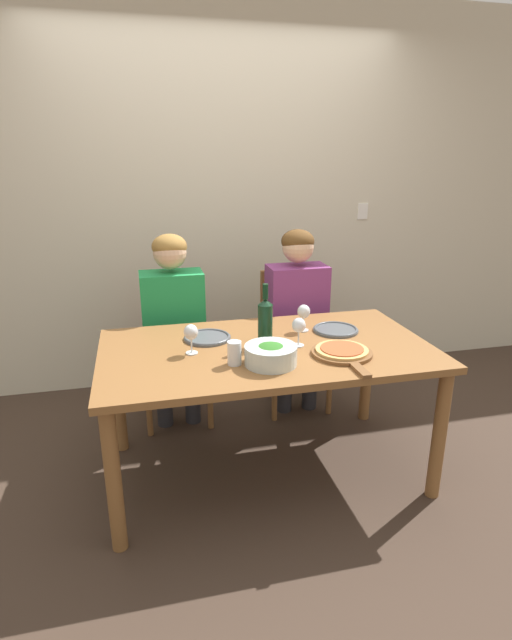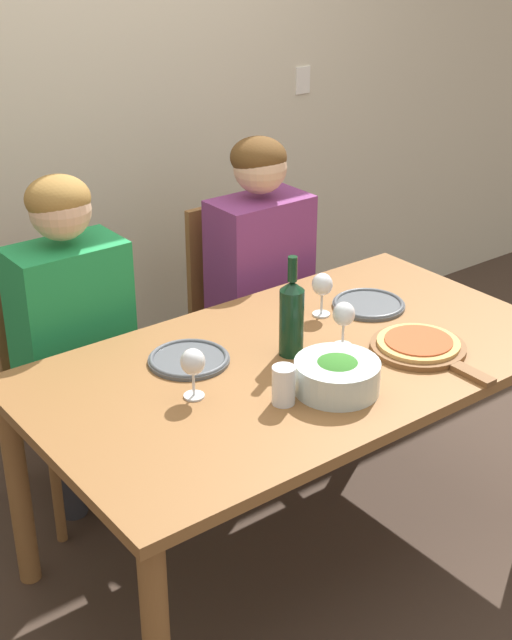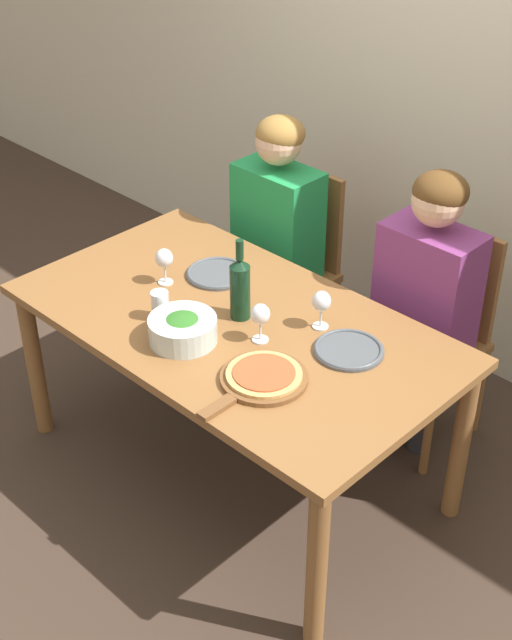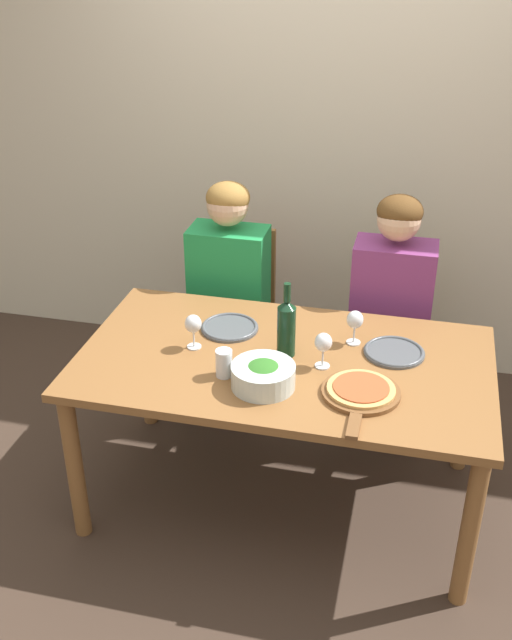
{
  "view_description": "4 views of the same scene",
  "coord_description": "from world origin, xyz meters",
  "px_view_note": "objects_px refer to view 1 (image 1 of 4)",
  "views": [
    {
      "loc": [
        -0.61,
        -2.29,
        1.67
      ],
      "look_at": [
        -0.04,
        0.06,
        0.86
      ],
      "focal_mm": 28.0,
      "sensor_mm": 36.0,
      "label": 1
    },
    {
      "loc": [
        -1.56,
        -1.83,
        2.02
      ],
      "look_at": [
        -0.12,
        0.05,
        0.88
      ],
      "focal_mm": 50.0,
      "sensor_mm": 36.0,
      "label": 2
    },
    {
      "loc": [
        1.97,
        -1.91,
        2.56
      ],
      "look_at": [
        0.1,
        0.01,
        0.78
      ],
      "focal_mm": 50.0,
      "sensor_mm": 36.0,
      "label": 3
    },
    {
      "loc": [
        0.49,
        -2.55,
        2.33
      ],
      "look_at": [
        -0.15,
        0.13,
        0.82
      ],
      "focal_mm": 42.0,
      "sensor_mm": 36.0,
      "label": 4
    }
  ],
  "objects_px": {
    "person_man": "(297,305)",
    "dinner_plate_left": "(207,337)",
    "chair_right": "(291,334)",
    "water_tumbler": "(234,353)",
    "chair_left": "(174,343)",
    "wine_glass_right": "(304,313)",
    "dinner_plate_right": "(336,330)",
    "pizza_on_board": "(342,352)",
    "broccoli_bowl": "(271,355)",
    "person_woman": "(173,313)",
    "wine_glass_left": "(191,334)",
    "wine_glass_centre": "(299,327)",
    "wine_bottle": "(265,321)"
  },
  "relations": [
    {
      "from": "person_man",
      "to": "dinner_plate_left",
      "type": "distance_m",
      "value": 0.82
    },
    {
      "from": "chair_right",
      "to": "water_tumbler",
      "type": "bearing_deg",
      "value": -121.29
    },
    {
      "from": "chair_left",
      "to": "wine_glass_right",
      "type": "xyz_separation_m",
      "value": [
        0.68,
        -0.59,
        0.34
      ]
    },
    {
      "from": "chair_left",
      "to": "person_man",
      "type": "relative_size",
      "value": 0.75
    },
    {
      "from": "dinner_plate_right",
      "to": "pizza_on_board",
      "type": "xyz_separation_m",
      "value": [
        -0.1,
        -0.33,
        0.01
      ]
    },
    {
      "from": "person_man",
      "to": "pizza_on_board",
      "type": "relative_size",
      "value": 2.79
    },
    {
      "from": "person_man",
      "to": "dinner_plate_right",
      "type": "height_order",
      "value": "person_man"
    },
    {
      "from": "chair_right",
      "to": "water_tumbler",
      "type": "relative_size",
      "value": 8.12
    },
    {
      "from": "person_man",
      "to": "broccoli_bowl",
      "type": "xyz_separation_m",
      "value": [
        -0.42,
        -0.89,
        0.05
      ]
    },
    {
      "from": "pizza_on_board",
      "to": "wine_glass_right",
      "type": "height_order",
      "value": "wine_glass_right"
    },
    {
      "from": "person_woman",
      "to": "wine_glass_left",
      "type": "distance_m",
      "value": 0.68
    },
    {
      "from": "chair_left",
      "to": "broccoli_bowl",
      "type": "xyz_separation_m",
      "value": [
        0.38,
        -1.0,
        0.29
      ]
    },
    {
      "from": "dinner_plate_left",
      "to": "wine_glass_centre",
      "type": "relative_size",
      "value": 1.65
    },
    {
      "from": "chair_right",
      "to": "dinner_plate_right",
      "type": "relative_size",
      "value": 3.68
    },
    {
      "from": "person_man",
      "to": "wine_glass_left",
      "type": "relative_size",
      "value": 8.09
    },
    {
      "from": "dinner_plate_left",
      "to": "dinner_plate_right",
      "type": "bearing_deg",
      "value": -3.43
    },
    {
      "from": "person_man",
      "to": "broccoli_bowl",
      "type": "bearing_deg",
      "value": -115.31
    },
    {
      "from": "person_woman",
      "to": "pizza_on_board",
      "type": "xyz_separation_m",
      "value": [
        0.75,
        -0.87,
        0.01
      ]
    },
    {
      "from": "person_woman",
      "to": "person_man",
      "type": "bearing_deg",
      "value": 0.0
    },
    {
      "from": "dinner_plate_left",
      "to": "pizza_on_board",
      "type": "distance_m",
      "value": 0.72
    },
    {
      "from": "person_man",
      "to": "wine_bottle",
      "type": "xyz_separation_m",
      "value": [
        -0.38,
        -0.64,
        0.13
      ]
    },
    {
      "from": "water_tumbler",
      "to": "pizza_on_board",
      "type": "bearing_deg",
      "value": -1.56
    },
    {
      "from": "dinner_plate_right",
      "to": "pizza_on_board",
      "type": "bearing_deg",
      "value": -106.77
    },
    {
      "from": "person_man",
      "to": "dinner_plate_left",
      "type": "relative_size",
      "value": 4.89
    },
    {
      "from": "chair_left",
      "to": "dinner_plate_right",
      "type": "bearing_deg",
      "value": -37.04
    },
    {
      "from": "chair_right",
      "to": "wine_glass_left",
      "type": "bearing_deg",
      "value": -134.19
    },
    {
      "from": "person_woman",
      "to": "pizza_on_board",
      "type": "bearing_deg",
      "value": -49.02
    },
    {
      "from": "wine_glass_right",
      "to": "wine_glass_centre",
      "type": "xyz_separation_m",
      "value": [
        -0.1,
        -0.21,
        0.0
      ]
    },
    {
      "from": "broccoli_bowl",
      "to": "person_man",
      "type": "bearing_deg",
      "value": 64.69
    },
    {
      "from": "broccoli_bowl",
      "to": "wine_glass_centre",
      "type": "distance_m",
      "value": 0.28
    },
    {
      "from": "broccoli_bowl",
      "to": "pizza_on_board",
      "type": "xyz_separation_m",
      "value": [
        0.37,
        0.02,
        -0.03
      ]
    },
    {
      "from": "wine_bottle",
      "to": "chair_right",
      "type": "bearing_deg",
      "value": 62.86
    },
    {
      "from": "wine_glass_left",
      "to": "water_tumbler",
      "type": "xyz_separation_m",
      "value": [
        0.18,
        -0.18,
        -0.05
      ]
    },
    {
      "from": "wine_glass_right",
      "to": "wine_glass_centre",
      "type": "bearing_deg",
      "value": -114.77
    },
    {
      "from": "dinner_plate_left",
      "to": "wine_glass_left",
      "type": "height_order",
      "value": "wine_glass_left"
    },
    {
      "from": "wine_bottle",
      "to": "dinner_plate_right",
      "type": "xyz_separation_m",
      "value": [
        0.43,
        0.11,
        -0.12
      ]
    },
    {
      "from": "pizza_on_board",
      "to": "wine_glass_right",
      "type": "bearing_deg",
      "value": 100.74
    },
    {
      "from": "chair_right",
      "to": "dinner_plate_left",
      "type": "relative_size",
      "value": 3.68
    },
    {
      "from": "chair_right",
      "to": "wine_glass_left",
      "type": "height_order",
      "value": "chair_right"
    },
    {
      "from": "person_woman",
      "to": "water_tumbler",
      "type": "distance_m",
      "value": 0.88
    },
    {
      "from": "pizza_on_board",
      "to": "wine_bottle",
      "type": "bearing_deg",
      "value": 145.62
    },
    {
      "from": "broccoli_bowl",
      "to": "dinner_plate_right",
      "type": "bearing_deg",
      "value": 37.18
    },
    {
      "from": "chair_left",
      "to": "chair_right",
      "type": "xyz_separation_m",
      "value": [
        0.8,
        0.0,
        0.0
      ]
    },
    {
      "from": "chair_right",
      "to": "pizza_on_board",
      "type": "relative_size",
      "value": 2.1
    },
    {
      "from": "wine_bottle",
      "to": "wine_glass_centre",
      "type": "relative_size",
      "value": 2.13
    },
    {
      "from": "wine_glass_right",
      "to": "dinner_plate_right",
      "type": "bearing_deg",
      "value": -15.74
    },
    {
      "from": "water_tumbler",
      "to": "chair_left",
      "type": "bearing_deg",
      "value": 102.71
    },
    {
      "from": "water_tumbler",
      "to": "person_man",
      "type": "bearing_deg",
      "value": 55.49
    },
    {
      "from": "pizza_on_board",
      "to": "broccoli_bowl",
      "type": "bearing_deg",
      "value": -176.46
    },
    {
      "from": "wine_bottle",
      "to": "wine_glass_centre",
      "type": "bearing_deg",
      "value": -20.19
    }
  ]
}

